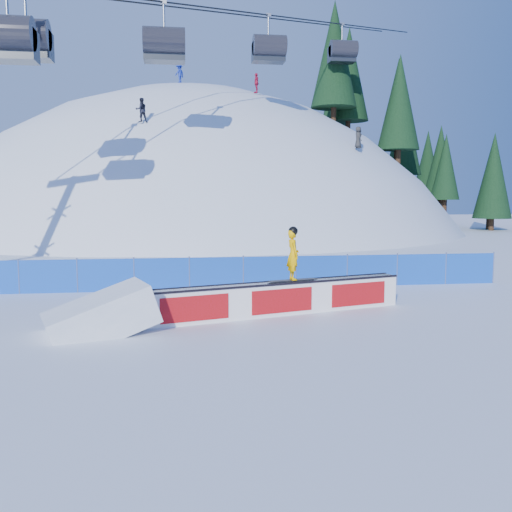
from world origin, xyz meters
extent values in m
plane|color=white|center=(0.00, 0.00, 0.00)|extent=(160.00, 160.00, 0.00)
sphere|color=silver|center=(0.00, 42.00, -18.00)|extent=(64.00, 64.00, 64.00)
cylinder|color=#321F14|center=(12.99, 37.09, 11.43)|extent=(0.50, 0.50, 1.40)
cone|color=black|center=(12.99, 37.09, 16.43)|extent=(3.87, 3.87, 8.80)
cylinder|color=#321F14|center=(17.14, 45.07, 9.45)|extent=(0.50, 0.50, 1.40)
cone|color=black|center=(17.14, 45.07, 14.95)|extent=(4.31, 4.31, 9.81)
cylinder|color=#321F14|center=(18.84, 39.12, 8.31)|extent=(0.50, 0.50, 1.40)
cone|color=black|center=(18.84, 39.12, 13.12)|extent=(3.71, 3.71, 8.42)
cylinder|color=#321F14|center=(19.44, 43.45, 7.97)|extent=(0.50, 0.50, 1.40)
cone|color=black|center=(19.44, 43.45, 12.82)|extent=(3.74, 3.74, 8.49)
cylinder|color=#321F14|center=(21.08, 37.38, 6.23)|extent=(0.50, 0.50, 1.40)
cone|color=black|center=(21.08, 37.38, 11.36)|extent=(3.99, 3.99, 9.08)
cylinder|color=#321F14|center=(23.63, 42.58, 4.17)|extent=(0.50, 0.50, 1.40)
cone|color=black|center=(23.63, 42.58, 9.44)|extent=(4.12, 4.12, 9.36)
cylinder|color=#321F14|center=(24.41, 45.89, 2.93)|extent=(0.50, 0.50, 1.40)
cone|color=black|center=(24.41, 45.89, 7.88)|extent=(3.83, 3.83, 8.71)
cylinder|color=#321F14|center=(27.18, 36.33, 0.60)|extent=(0.50, 0.50, 1.40)
cone|color=black|center=(27.18, 36.33, 5.36)|extent=(3.66, 3.66, 8.32)
cylinder|color=#321F14|center=(27.64, 37.63, 0.60)|extent=(0.50, 0.50, 1.40)
cone|color=black|center=(27.64, 37.63, 5.03)|extent=(3.37, 3.37, 7.65)
cylinder|color=#321F14|center=(30.36, 38.61, 0.60)|extent=(0.50, 0.50, 1.40)
cone|color=black|center=(30.36, 38.61, 5.59)|extent=(3.87, 3.87, 8.79)
cylinder|color=#321F14|center=(29.51, 42.82, 0.60)|extent=(0.50, 0.50, 1.40)
cone|color=black|center=(29.51, 42.82, 5.30)|extent=(3.61, 3.61, 8.20)
cube|color=#1249B8|center=(0.00, 4.50, 0.60)|extent=(22.00, 0.03, 1.20)
cylinder|color=#45507D|center=(-7.00, 4.50, 0.65)|extent=(0.05, 0.05, 1.30)
cylinder|color=#45507D|center=(-5.00, 4.50, 0.65)|extent=(0.05, 0.05, 1.30)
cylinder|color=#45507D|center=(-3.00, 4.50, 0.65)|extent=(0.05, 0.05, 1.30)
cylinder|color=#45507D|center=(-1.00, 4.50, 0.65)|extent=(0.05, 0.05, 1.30)
cylinder|color=#45507D|center=(1.00, 4.50, 0.65)|extent=(0.05, 0.05, 1.30)
cylinder|color=#45507D|center=(3.00, 4.50, 0.65)|extent=(0.05, 0.05, 1.30)
cylinder|color=#45507D|center=(5.00, 4.50, 0.65)|extent=(0.05, 0.05, 1.30)
cylinder|color=#45507D|center=(7.00, 4.50, 0.65)|extent=(0.05, 0.05, 1.30)
cylinder|color=#45507D|center=(9.00, 4.50, 0.65)|extent=(0.05, 0.05, 1.30)
cylinder|color=#45507D|center=(11.00, 4.50, 0.65)|extent=(0.05, 0.05, 1.30)
cylinder|color=#26252D|center=(-8.75, 10.55, 10.52)|extent=(2.40, 1.50, 1.50)
cylinder|color=#26252D|center=(-2.00, 17.93, 12.36)|extent=(2.40, 1.50, 1.50)
cylinder|color=#26252D|center=(5.50, 26.13, 14.40)|extent=(2.40, 1.50, 1.50)
cylinder|color=#26252D|center=(13.75, 35.15, 16.64)|extent=(2.40, 1.50, 1.50)
cube|color=white|center=(1.47, -0.27, 0.46)|extent=(7.94, 2.86, 0.92)
cube|color=#9597A3|center=(1.47, -0.27, 0.94)|extent=(7.87, 2.86, 0.04)
cube|color=black|center=(1.55, -0.52, 0.95)|extent=(7.80, 2.41, 0.06)
cube|color=black|center=(1.39, -0.01, 0.95)|extent=(7.80, 2.41, 0.06)
cube|color=red|center=(1.55, -0.52, 0.46)|extent=(7.40, 2.28, 0.69)
cube|color=red|center=(1.39, -0.01, 0.46)|extent=(7.40, 2.28, 0.69)
cube|color=black|center=(1.93, -0.13, 0.99)|extent=(1.55, 0.71, 0.03)
imported|color=#FFB600|center=(1.93, -0.13, 1.75)|extent=(0.42, 0.58, 1.48)
sphere|color=black|center=(1.93, -0.13, 2.44)|extent=(0.28, 0.28, 0.28)
imported|color=black|center=(-3.74, 24.46, 9.32)|extent=(0.97, 0.86, 1.65)
imported|color=#BD1B3F|center=(5.41, 32.48, 12.89)|extent=(0.42, 0.98, 1.65)
imported|color=#1B32A5|center=(-1.00, 36.62, 14.35)|extent=(1.15, 1.21, 1.65)
imported|color=#282828|center=(12.48, 26.51, 7.89)|extent=(0.56, 0.83, 1.65)
camera|label=1|loc=(-1.44, -16.42, 3.49)|focal=40.00mm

